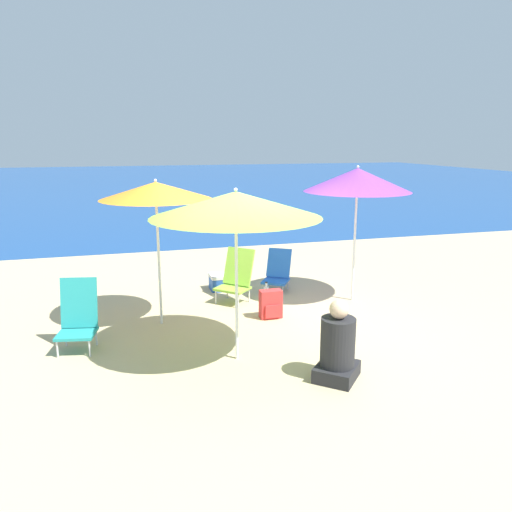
{
  "coord_description": "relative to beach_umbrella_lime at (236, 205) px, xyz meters",
  "views": [
    {
      "loc": [
        -1.69,
        -5.79,
        2.57
      ],
      "look_at": [
        0.15,
        0.66,
        1.0
      ],
      "focal_mm": 35.0,
      "sensor_mm": 36.0,
      "label": 1
    }
  ],
  "objects": [
    {
      "name": "sea_water",
      "position": [
        0.38,
        26.24,
        -1.86
      ],
      "size": [
        60.0,
        40.0,
        0.01
      ],
      "color": "#19478C",
      "rests_on": "ground"
    },
    {
      "name": "water_bottle",
      "position": [
        1.01,
        2.1,
        -1.74
      ],
      "size": [
        0.09,
        0.09,
        0.29
      ],
      "color": "silver",
      "rests_on": "ground"
    },
    {
      "name": "beach_umbrella_orange",
      "position": [
        -0.76,
        1.45,
        0.04
      ],
      "size": [
        1.52,
        1.52,
        2.06
      ],
      "color": "white",
      "rests_on": "ground"
    },
    {
      "name": "beach_chair_teal",
      "position": [
        -1.83,
        0.87,
        -1.43
      ],
      "size": [
        0.54,
        0.57,
        0.88
      ],
      "rotation": [
        0.0,
        0.0,
        -0.21
      ],
      "color": "silver",
      "rests_on": "ground"
    },
    {
      "name": "person_seated_near",
      "position": [
        0.93,
        -0.8,
        -1.5
      ],
      "size": [
        0.64,
        0.64,
        0.91
      ],
      "rotation": [
        0.0,
        0.0,
        -0.73
      ],
      "color": "#262628",
      "rests_on": "ground"
    },
    {
      "name": "beach_umbrella_lime",
      "position": [
        0.0,
        0.0,
        0.0
      ],
      "size": [
        1.95,
        1.95,
        2.05
      ],
      "color": "white",
      "rests_on": "ground"
    },
    {
      "name": "ground_plane",
      "position": [
        0.38,
        0.38,
        -1.86
      ],
      "size": [
        60.0,
        60.0,
        0.0
      ],
      "primitive_type": "plane",
      "color": "#C6B284"
    },
    {
      "name": "beach_chair_lime",
      "position": [
        0.51,
        2.14,
        -1.44
      ],
      "size": [
        0.72,
        0.72,
        0.85
      ],
      "rotation": [
        0.0,
        0.0,
        -0.78
      ],
      "color": "silver",
      "rests_on": "ground"
    },
    {
      "name": "cooler_box",
      "position": [
        0.4,
        2.83,
        -1.72
      ],
      "size": [
        0.38,
        0.37,
        0.28
      ],
      "color": "#2859B2",
      "rests_on": "ground"
    },
    {
      "name": "backpack_red",
      "position": [
        0.81,
        1.23,
        -1.65
      ],
      "size": [
        0.32,
        0.2,
        0.42
      ],
      "color": "red",
      "rests_on": "ground"
    },
    {
      "name": "beach_chair_blue",
      "position": [
        1.36,
        2.57,
        -1.53
      ],
      "size": [
        0.64,
        0.68,
        0.7
      ],
      "rotation": [
        0.0,
        0.0,
        -0.58
      ],
      "color": "silver",
      "rests_on": "ground"
    },
    {
      "name": "beach_umbrella_purple",
      "position": [
        2.36,
        1.68,
        0.1
      ],
      "size": [
        1.68,
        1.68,
        2.18
      ],
      "color": "white",
      "rests_on": "ground"
    }
  ]
}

